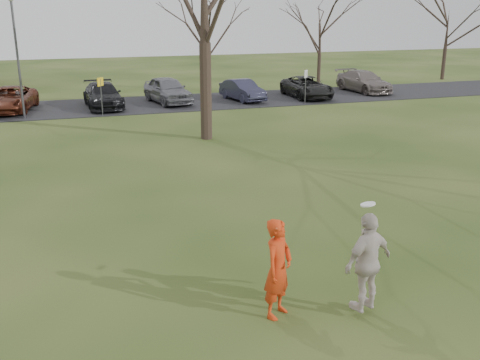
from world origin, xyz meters
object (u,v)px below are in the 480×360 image
Objects in this scene: car_4 at (168,90)px; car_7 at (364,81)px; car_5 at (242,90)px; player_defender at (278,268)px; lamp_post at (16,42)px; car_2 at (10,99)px; car_3 at (103,95)px; car_6 at (307,87)px; catching_play at (368,262)px.

car_4 is 0.95× the size of car_7.
car_7 is at bearing -5.21° from car_5.
player_defender is at bearing -106.48° from car_4.
car_7 is at bearing 7.73° from lamp_post.
car_2 is 1.02× the size of car_3.
car_2 reaches higher than car_5.
lamp_post is at bearing 64.63° from player_defender.
car_7 is (16.55, 25.37, -0.22)m from player_defender.
lamp_post reaches higher than car_6.
car_4 is (8.98, 0.13, 0.11)m from car_2.
car_3 is 2.23× the size of catching_play.
car_5 is at bearing 76.98° from catching_play.
car_3 is at bearing 26.41° from lamp_post.
lamp_post reaches higher than car_7.
car_3 is 8.56m from car_5.
car_2 is at bearing 107.28° from catching_play.
car_3 is 5.76m from lamp_post.
car_6 is (4.39, -0.11, 0.02)m from car_5.
player_defender is 30.29m from car_7.
car_5 is 25.56m from catching_play.
player_defender reaches higher than car_6.
car_6 is (11.73, 24.28, -0.27)m from player_defender.
car_6 is 0.98× the size of car_7.
catching_play is at bearing -56.99° from player_defender.
player_defender is at bearing -114.14° from car_6.
car_2 is 1.26× the size of car_5.
player_defender reaches higher than car_2.
catching_play is (-1.11, -25.42, 0.28)m from car_4.
car_6 is 4.94m from car_7.
car_3 is 0.77× the size of lamp_post.
car_7 reaches higher than car_5.
car_6 is at bearing -14.26° from car_4.
car_7 is 22.47m from lamp_post.
car_4 reaches higher than car_6.
car_3 is 1.24× the size of car_5.
player_defender is 25.05m from car_4.
car_7 is at bearing -8.40° from car_4.
car_7 is (4.82, 1.08, 0.04)m from car_6.
car_6 is at bearing -172.51° from car_7.
car_2 is at bearing 65.08° from player_defender.
player_defender is 0.41× the size of car_6.
car_3 is at bearing 177.62° from car_7.
catching_play is 0.35× the size of lamp_post.
car_6 is at bearing -12.69° from car_5.
car_7 is 29.89m from catching_play.
car_6 is at bearing 8.36° from car_2.
catching_play reaches higher than car_6.
car_4 is at bearing 176.72° from car_7.
car_5 is at bearing 34.09° from player_defender.
lamp_post is at bearing 177.69° from car_5.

